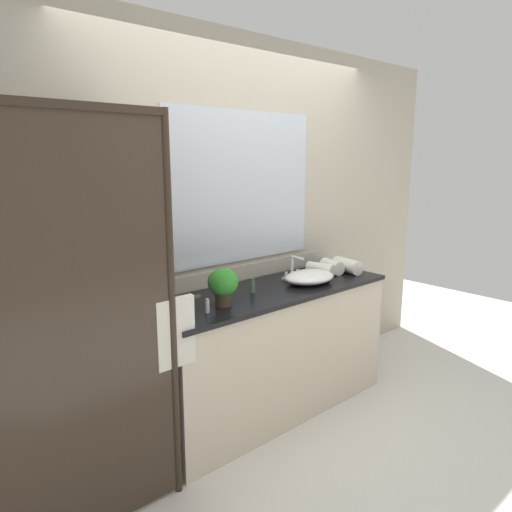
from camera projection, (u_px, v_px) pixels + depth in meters
ground_plane at (272, 410)px, 3.37m from camera, size 8.00×8.00×0.00m
wall_back_with_mirror at (240, 224)px, 3.35m from camera, size 4.40×0.06×2.60m
vanity_cabinet at (271, 351)px, 3.28m from camera, size 1.80×0.58×0.90m
shower_enclosure at (103, 322)px, 2.20m from camera, size 1.20×0.59×2.00m
sink_basin at (309, 277)px, 3.33m from camera, size 0.39×0.30×0.09m
faucet at (293, 271)px, 3.44m from camera, size 0.17×0.13×0.17m
potted_plant at (223, 284)px, 2.80m from camera, size 0.18×0.18×0.23m
amenity_bottle_conditioner at (253, 286)px, 3.08m from camera, size 0.03×0.03×0.10m
amenity_bottle_body_wash at (207, 306)px, 2.69m from camera, size 0.03×0.03×0.08m
rolled_towel_near_edge at (347, 265)px, 3.63m from camera, size 0.16×0.27×0.11m
rolled_towel_middle at (332, 267)px, 3.61m from camera, size 0.14×0.21×0.10m
rolled_towel_far_edge at (321, 269)px, 3.55m from camera, size 0.13×0.22×0.09m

